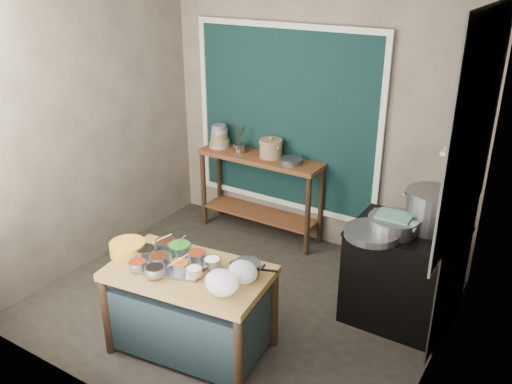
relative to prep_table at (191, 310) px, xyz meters
The scene contains 30 objects.
floor 0.84m from the prep_table, 93.81° to the left, with size 3.50×3.00×0.02m, color #2C2821.
back_wall 2.48m from the prep_table, 91.27° to the left, with size 3.50×0.02×2.80m, color gray.
left_wall 2.21m from the prep_table, 157.49° to the left, with size 0.02×3.00×2.80m, color gray.
right_wall 2.13m from the prep_table, 23.68° to the left, with size 0.02×3.00×2.80m, color gray.
curtain_panel 2.46m from the prep_table, 100.21° to the left, with size 2.10×0.02×1.90m, color black.
curtain_frame 2.45m from the prep_table, 100.26° to the left, with size 2.22×0.03×2.02m, color beige, non-canonical shape.
tile_panel 2.59m from the prep_table, 37.65° to the left, with size 0.02×1.70×1.70m, color #B2B2AA.
soot_patch 2.22m from the prep_table, 39.64° to the left, with size 0.01×1.30×1.30m, color black.
wall_shelf 2.56m from the prep_table, 45.36° to the left, with size 0.22×0.70×0.03m, color beige.
prep_table is the anchor object (origin of this frame).
back_counter 2.12m from the prep_table, 106.47° to the left, with size 1.45×0.40×0.95m, color brown.
stove_block 1.84m from the prep_table, 45.00° to the left, with size 0.90×0.68×0.85m, color black.
stove_top 1.90m from the prep_table, 45.00° to the left, with size 0.92×0.69×0.03m, color black.
condiment_tray 0.41m from the prep_table, behind, with size 0.53×0.38×0.02m, color gray.
condiment_bowls 0.47m from the prep_table, behind, with size 0.70×0.52×0.08m.
yellow_basin 0.71m from the prep_table, behind, with size 0.29×0.29×0.11m, color gold.
saucepan 0.63m from the prep_table, 21.13° to the left, with size 0.22×0.22×0.12m, color gray, non-canonical shape.
plastic_bag_a 0.63m from the prep_table, 17.36° to the right, with size 0.25×0.22×0.19m, color white.
plastic_bag_b 0.65m from the prep_table, 10.61° to the left, with size 0.23×0.19×0.17m, color white.
bowl_stack 2.46m from the prep_table, 119.67° to the left, with size 0.24×0.24×0.26m.
utensil_cup 2.30m from the prep_table, 113.23° to the left, with size 0.15×0.15×0.09m, color gray.
ceramic_crock 2.23m from the prep_table, 103.33° to the left, with size 0.27×0.27×0.18m, color #8D6F4D, non-canonical shape.
wide_bowl 2.10m from the prep_table, 95.69° to the left, with size 0.24×0.24×0.06m, color gray.
stock_pot 2.12m from the prep_table, 44.86° to the left, with size 0.43×0.43×0.34m, color gray, non-canonical shape.
pot_lid 2.21m from the prep_table, 40.64° to the left, with size 0.39×0.39×0.02m, color gray.
steamer 1.78m from the prep_table, 44.92° to the left, with size 0.42×0.42×0.14m, color gray, non-canonical shape.
green_cloth 1.81m from the prep_table, 44.92° to the left, with size 0.28×0.21×0.02m, color #4B8670.
shallow_pan 1.59m from the prep_table, 43.81° to the left, with size 0.46×0.46×0.06m, color gray.
shelf_bowl_stack 2.58m from the prep_table, 44.71° to the left, with size 0.17×0.17×0.13m.
shelf_bowl_green 2.69m from the prep_table, 48.33° to the left, with size 0.14×0.14×0.05m, color gray.
Camera 1 is at (2.39, -3.51, 2.97)m, focal length 38.00 mm.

